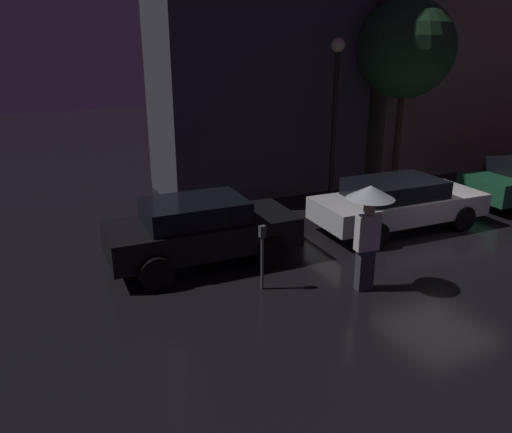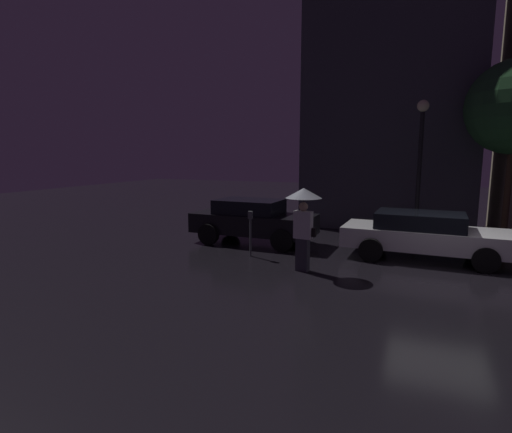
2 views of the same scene
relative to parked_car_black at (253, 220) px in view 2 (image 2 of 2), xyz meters
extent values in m
plane|color=black|center=(5.75, -1.45, -0.77)|extent=(60.00, 60.00, 0.00)
cube|color=#3D3D47|center=(3.81, 5.05, 4.71)|extent=(6.50, 3.00, 10.97)
cube|color=black|center=(0.04, 0.00, -0.11)|extent=(4.12, 1.78, 0.64)
cube|color=black|center=(-0.13, 0.00, 0.45)|extent=(2.16, 1.52, 0.46)
cylinder|color=black|center=(1.30, 0.83, -0.43)|extent=(0.69, 0.22, 0.69)
cylinder|color=black|center=(1.30, -0.83, -0.43)|extent=(0.69, 0.22, 0.69)
cylinder|color=black|center=(-1.23, 0.83, -0.43)|extent=(0.69, 0.22, 0.69)
cylinder|color=black|center=(-1.23, -0.83, -0.43)|extent=(0.69, 0.22, 0.69)
cube|color=silver|center=(5.33, -0.15, -0.17)|extent=(4.55, 1.91, 0.56)
cube|color=black|center=(5.15, -0.15, 0.33)|extent=(2.39, 1.61, 0.44)
cylinder|color=black|center=(6.72, 0.71, -0.45)|extent=(0.65, 0.22, 0.65)
cylinder|color=black|center=(6.72, -1.02, -0.45)|extent=(0.65, 0.22, 0.65)
cylinder|color=black|center=(3.93, 0.71, -0.45)|extent=(0.65, 0.22, 0.65)
cylinder|color=black|center=(3.93, -1.02, -0.45)|extent=(0.65, 0.22, 0.65)
cube|color=#383842|center=(2.43, -2.57, -0.35)|extent=(0.34, 0.25, 0.84)
cube|color=white|center=(2.43, -2.57, 0.41)|extent=(0.48, 0.27, 0.70)
sphere|color=tan|center=(2.43, -2.57, 0.88)|extent=(0.23, 0.23, 0.23)
cylinder|color=black|center=(2.43, -2.57, 0.68)|extent=(0.02, 0.02, 0.81)
cone|color=silver|center=(2.43, -2.57, 1.21)|extent=(0.91, 0.91, 0.25)
cube|color=black|center=(2.67, -2.57, 0.24)|extent=(0.17, 0.12, 0.22)
cylinder|color=#4C5154|center=(0.63, -1.71, -0.22)|extent=(0.06, 0.06, 1.10)
cube|color=#4C5154|center=(0.63, -1.71, 0.44)|extent=(0.12, 0.10, 0.22)
cylinder|color=black|center=(5.06, 2.56, 1.39)|extent=(0.14, 0.14, 4.33)
sphere|color=#F9EAB7|center=(5.06, 2.56, 3.75)|extent=(0.39, 0.39, 0.39)
cylinder|color=#473323|center=(7.75, 2.86, 0.80)|extent=(0.20, 0.20, 3.14)
camera|label=1|loc=(-3.28, -9.59, 3.80)|focal=35.00mm
camera|label=2|loc=(5.01, -12.13, 2.16)|focal=28.00mm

